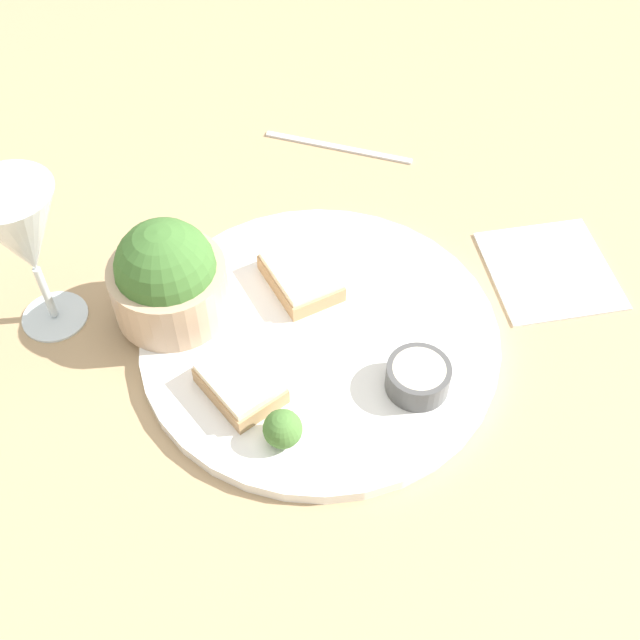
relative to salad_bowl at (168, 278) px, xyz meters
name	(u,v)px	position (x,y,z in m)	size (l,w,h in m)	color
ground_plane	(320,342)	(0.09, 0.12, -0.06)	(4.00, 4.00, 0.00)	tan
dinner_plate	(320,337)	(0.09, 0.12, -0.05)	(0.35, 0.35, 0.01)	white
salad_bowl	(168,278)	(0.00, 0.00, 0.00)	(0.11, 0.11, 0.11)	tan
sauce_ramekin	(418,376)	(0.18, 0.18, -0.03)	(0.06, 0.06, 0.03)	#4C4C4C
cheese_toast_near	(301,276)	(0.02, 0.13, -0.03)	(0.09, 0.07, 0.03)	tan
cheese_toast_far	(240,383)	(0.12, 0.03, -0.03)	(0.09, 0.07, 0.03)	tan
wine_glass	(23,235)	(-0.05, -0.11, 0.06)	(0.08, 0.08, 0.17)	silver
garnish	(283,429)	(0.19, 0.04, -0.03)	(0.04, 0.04, 0.04)	#477533
napkin	(550,269)	(0.10, 0.39, -0.06)	(0.16, 0.15, 0.01)	white
fork	(338,146)	(-0.18, 0.26, -0.06)	(0.13, 0.15, 0.01)	silver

